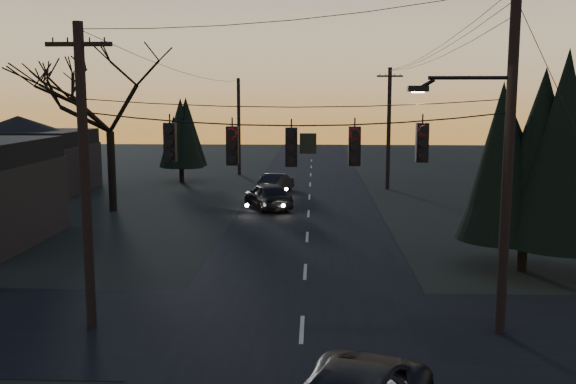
{
  "coord_description": "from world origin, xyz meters",
  "views": [
    {
      "loc": [
        0.33,
        -7.28,
        6.52
      ],
      "look_at": [
        -0.38,
        9.68,
        3.98
      ],
      "focal_mm": 40.0,
      "sensor_mm": 36.0,
      "label": 1
    }
  ],
  "objects_px": {
    "utility_pole_far_l": "(239,175)",
    "sedan_oncoming_b": "(277,183)",
    "utility_pole_right": "(499,333)",
    "utility_pole_left": "(92,327)",
    "utility_pole_far_r": "(387,189)",
    "sedan_oncoming_a": "(268,196)",
    "evergreen_right": "(528,158)"
  },
  "relations": [
    {
      "from": "utility_pole_far_l",
      "to": "sedan_oncoming_a",
      "type": "distance_m",
      "value": 16.93
    },
    {
      "from": "utility_pole_far_r",
      "to": "sedan_oncoming_a",
      "type": "distance_m",
      "value": 11.63
    },
    {
      "from": "utility_pole_right",
      "to": "evergreen_right",
      "type": "height_order",
      "value": "evergreen_right"
    },
    {
      "from": "utility_pole_far_r",
      "to": "evergreen_right",
      "type": "relative_size",
      "value": 1.16
    },
    {
      "from": "utility_pole_left",
      "to": "utility_pole_far_l",
      "type": "distance_m",
      "value": 36.0
    },
    {
      "from": "utility_pole_right",
      "to": "sedan_oncoming_b",
      "type": "relative_size",
      "value": 2.53
    },
    {
      "from": "utility_pole_left",
      "to": "utility_pole_far_l",
      "type": "xyz_separation_m",
      "value": [
        0.0,
        36.0,
        0.0
      ]
    },
    {
      "from": "utility_pole_right",
      "to": "utility_pole_far_r",
      "type": "bearing_deg",
      "value": 90.0
    },
    {
      "from": "sedan_oncoming_b",
      "to": "utility_pole_far_l",
      "type": "bearing_deg",
      "value": -54.09
    },
    {
      "from": "utility_pole_far_l",
      "to": "evergreen_right",
      "type": "distance_m",
      "value": 32.94
    },
    {
      "from": "utility_pole_left",
      "to": "utility_pole_far_r",
      "type": "height_order",
      "value": "same"
    },
    {
      "from": "utility_pole_left",
      "to": "sedan_oncoming_b",
      "type": "xyz_separation_m",
      "value": [
        3.73,
        26.09,
        0.65
      ]
    },
    {
      "from": "utility_pole_left",
      "to": "sedan_oncoming_b",
      "type": "height_order",
      "value": "utility_pole_left"
    },
    {
      "from": "sedan_oncoming_a",
      "to": "sedan_oncoming_b",
      "type": "distance_m",
      "value": 6.62
    },
    {
      "from": "utility_pole_right",
      "to": "utility_pole_far_l",
      "type": "height_order",
      "value": "utility_pole_right"
    },
    {
      "from": "utility_pole_right",
      "to": "sedan_oncoming_a",
      "type": "xyz_separation_m",
      "value": [
        -7.89,
        19.48,
        0.77
      ]
    },
    {
      "from": "utility_pole_far_r",
      "to": "sedan_oncoming_a",
      "type": "xyz_separation_m",
      "value": [
        -7.89,
        -8.52,
        0.77
      ]
    },
    {
      "from": "evergreen_right",
      "to": "sedan_oncoming_b",
      "type": "distance_m",
      "value": 22.43
    },
    {
      "from": "utility_pole_right",
      "to": "utility_pole_left",
      "type": "bearing_deg",
      "value": 180.0
    },
    {
      "from": "utility_pole_far_l",
      "to": "sedan_oncoming_b",
      "type": "height_order",
      "value": "utility_pole_far_l"
    },
    {
      "from": "evergreen_right",
      "to": "sedan_oncoming_a",
      "type": "bearing_deg",
      "value": 129.26
    },
    {
      "from": "utility_pole_right",
      "to": "utility_pole_far_l",
      "type": "relative_size",
      "value": 1.25
    },
    {
      "from": "utility_pole_right",
      "to": "evergreen_right",
      "type": "xyz_separation_m",
      "value": [
        2.66,
        6.57,
        4.27
      ]
    },
    {
      "from": "sedan_oncoming_a",
      "to": "sedan_oncoming_b",
      "type": "relative_size",
      "value": 1.15
    },
    {
      "from": "utility_pole_left",
      "to": "utility_pole_far_r",
      "type": "xyz_separation_m",
      "value": [
        11.5,
        28.0,
        0.0
      ]
    },
    {
      "from": "utility_pole_left",
      "to": "sedan_oncoming_b",
      "type": "bearing_deg",
      "value": 81.86
    },
    {
      "from": "utility_pole_far_l",
      "to": "sedan_oncoming_a",
      "type": "xyz_separation_m",
      "value": [
        3.61,
        -16.52,
        0.77
      ]
    },
    {
      "from": "utility_pole_right",
      "to": "evergreen_right",
      "type": "relative_size",
      "value": 1.36
    },
    {
      "from": "utility_pole_right",
      "to": "utility_pole_far_r",
      "type": "xyz_separation_m",
      "value": [
        0.0,
        28.0,
        0.0
      ]
    },
    {
      "from": "utility_pole_far_l",
      "to": "utility_pole_left",
      "type": "bearing_deg",
      "value": -90.0
    },
    {
      "from": "utility_pole_left",
      "to": "utility_pole_far_l",
      "type": "relative_size",
      "value": 1.06
    },
    {
      "from": "utility_pole_far_l",
      "to": "sedan_oncoming_b",
      "type": "relative_size",
      "value": 2.02
    }
  ]
}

